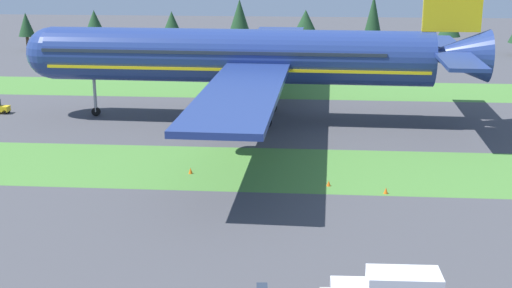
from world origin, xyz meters
The scene contains 7 objects.
grass_strip_near centered at (0.00, 36.80, 0.00)m, with size 320.00×15.15×0.01m, color #4C8438.
grass_strip_far centered at (0.00, 79.10, 0.00)m, with size 320.00×15.15×0.01m, color #4C8438.
airliner centered at (-5.90, 57.90, 8.73)m, with size 61.38×75.70×24.32m.
taxiway_marker_0 centered at (9.63, 29.89, 0.30)m, with size 0.44×0.44×0.61m, color orange.
taxiway_marker_1 centered at (4.23, 31.65, 0.28)m, with size 0.44×0.44×0.55m, color orange.
taxiway_marker_2 centered at (-9.99, 34.41, 0.32)m, with size 0.44×0.44×0.64m, color orange.
distant_tree_line centered at (3.87, 118.98, 6.57)m, with size 157.00×7.95×12.72m.
Camera 1 is at (2.25, -33.69, 22.88)m, focal length 49.01 mm.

